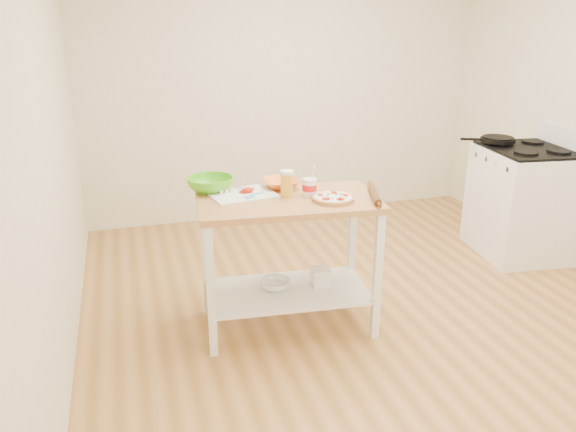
% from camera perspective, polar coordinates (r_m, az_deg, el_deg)
% --- Properties ---
extents(room_shell, '(4.04, 4.54, 2.74)m').
position_cam_1_polar(room_shell, '(3.61, 9.87, 9.28)').
color(room_shell, '#B98244').
rests_on(room_shell, ground).
extents(prep_island, '(1.18, 0.72, 0.90)m').
position_cam_1_polar(prep_island, '(3.61, 0.00, -2.05)').
color(prep_island, '#B6804A').
rests_on(prep_island, ground).
extents(gas_stove, '(0.76, 0.86, 1.11)m').
position_cam_1_polar(gas_stove, '(5.24, 22.67, 1.39)').
color(gas_stove, white).
rests_on(gas_stove, ground).
extents(skillet, '(0.44, 0.29, 0.03)m').
position_cam_1_polar(skillet, '(5.19, 20.45, 7.27)').
color(skillet, black).
rests_on(skillet, gas_stove).
extents(pizza, '(0.26, 0.26, 0.04)m').
position_cam_1_polar(pizza, '(3.50, 4.61, 1.84)').
color(pizza, tan).
rests_on(pizza, prep_island).
extents(cutting_board, '(0.44, 0.36, 0.04)m').
position_cam_1_polar(cutting_board, '(3.60, -4.70, 2.24)').
color(cutting_board, white).
rests_on(cutting_board, prep_island).
extents(spatula, '(0.14, 0.10, 0.01)m').
position_cam_1_polar(spatula, '(3.55, -3.52, 2.13)').
color(spatula, '#3EC1BF').
rests_on(spatula, cutting_board).
extents(knife, '(0.27, 0.08, 0.01)m').
position_cam_1_polar(knife, '(3.70, -6.07, 2.80)').
color(knife, silver).
rests_on(knife, cutting_board).
extents(orange_bowl, '(0.25, 0.25, 0.06)m').
position_cam_1_polar(orange_bowl, '(3.74, -0.76, 3.31)').
color(orange_bowl, orange).
rests_on(orange_bowl, prep_island).
extents(green_bowl, '(0.30, 0.30, 0.09)m').
position_cam_1_polar(green_bowl, '(3.70, -7.92, 3.22)').
color(green_bowl, '#4DB618').
rests_on(green_bowl, prep_island).
extents(beer_pint, '(0.08, 0.08, 0.17)m').
position_cam_1_polar(beer_pint, '(3.55, -0.11, 3.31)').
color(beer_pint, gold).
rests_on(beer_pint, prep_island).
extents(yogurt_tub, '(0.09, 0.09, 0.20)m').
position_cam_1_polar(yogurt_tub, '(3.57, 2.20, 2.94)').
color(yogurt_tub, white).
rests_on(yogurt_tub, prep_island).
extents(rolling_pin, '(0.16, 0.38, 0.04)m').
position_cam_1_polar(rolling_pin, '(3.59, 8.75, 2.25)').
color(rolling_pin, '#593414').
rests_on(rolling_pin, prep_island).
extents(shelf_glass_bowl, '(0.26, 0.26, 0.06)m').
position_cam_1_polar(shelf_glass_bowl, '(3.78, -1.31, -6.96)').
color(shelf_glass_bowl, silver).
rests_on(shelf_glass_bowl, prep_island).
extents(shelf_bin, '(0.13, 0.13, 0.12)m').
position_cam_1_polar(shelf_bin, '(3.83, 3.35, -6.15)').
color(shelf_bin, white).
rests_on(shelf_bin, prep_island).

